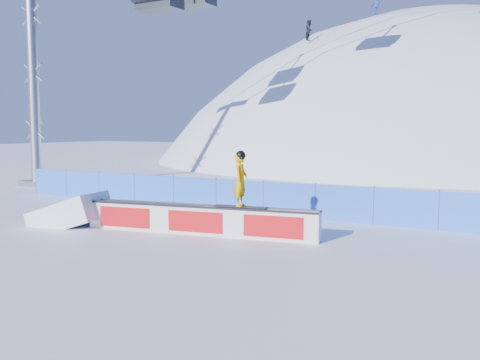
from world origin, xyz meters
The scene contains 7 objects.
ground centered at (0.00, 0.00, 0.00)m, with size 160.00×160.00×0.00m, color white.
snow_hill centered at (0.00, 42.00, -18.00)m, with size 64.00×64.00×64.00m.
safety_fence centered at (0.00, 4.50, 0.60)m, with size 22.05×0.05×1.30m.
rail_box centered at (0.97, 0.41, 0.43)m, with size 7.20×1.77×0.87m.
snow_ramp centered at (-3.48, -0.39, 0.00)m, with size 2.26×1.51×0.85m, color white, non-canonical shape.
snowboarder centered at (2.27, 0.64, 1.66)m, with size 1.57×0.60×1.62m.
distant_skiers centered at (1.64, 30.27, 11.27)m, with size 20.58×6.81×6.89m.
Camera 1 is at (9.72, -12.43, 3.13)m, focal length 40.00 mm.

